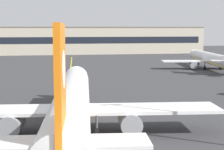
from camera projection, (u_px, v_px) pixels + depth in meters
The scene contains 4 objects.
taxiway_centreline at pixel (67, 100), 58.86m from camera, with size 0.30×180.00×0.01m, color yellow.
airliner_foreground at pixel (71, 104), 38.91m from camera, with size 32.33×41.51×11.65m.
airliner_background at pixel (211, 59), 102.92m from camera, with size 27.59×35.36×9.93m.
terminal_building at pixel (66, 40), 163.99m from camera, with size 125.04×12.40×12.16m.
Camera 1 is at (-3.17, -28.25, 11.32)m, focal length 59.36 mm.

